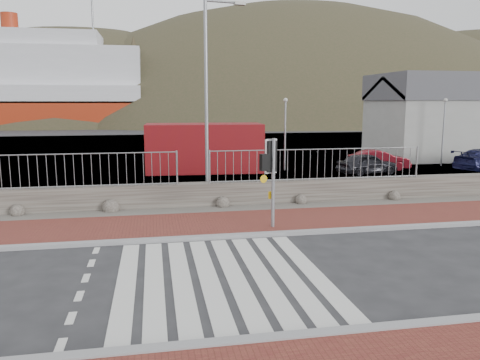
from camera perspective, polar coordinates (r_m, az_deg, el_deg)
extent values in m
plane|color=#28282B|center=(10.75, -2.24, -11.77)|extent=(220.00, 220.00, 0.00)
cube|color=brown|center=(14.99, -4.75, -5.45)|extent=(40.00, 3.00, 0.08)
cube|color=gray|center=(8.04, 1.05, -19.08)|extent=(40.00, 0.25, 0.12)
cube|color=gray|center=(13.55, -4.09, -7.02)|extent=(40.00, 0.25, 0.12)
cube|color=silver|center=(10.67, -13.73, -12.17)|extent=(0.42, 5.60, 0.01)
cube|color=silver|center=(10.65, -10.43, -12.09)|extent=(0.42, 5.60, 0.01)
cube|color=silver|center=(10.66, -7.14, -11.98)|extent=(0.42, 5.60, 0.01)
cube|color=silver|center=(10.71, -3.86, -11.82)|extent=(0.42, 5.60, 0.01)
cube|color=silver|center=(10.79, -0.63, -11.64)|extent=(0.42, 5.60, 0.01)
cube|color=silver|center=(10.90, 2.54, -11.42)|extent=(0.42, 5.60, 0.01)
cube|color=silver|center=(11.04, 5.63, -11.17)|extent=(0.42, 5.60, 0.01)
cube|color=silver|center=(11.22, 8.63, -10.90)|extent=(0.42, 5.60, 0.01)
cube|color=#59544C|center=(16.92, -5.44, -3.75)|extent=(40.00, 1.50, 0.06)
cube|color=#47413B|center=(17.61, -5.70, -1.84)|extent=(40.00, 0.60, 0.90)
cylinder|color=gray|center=(17.49, -21.64, 2.93)|extent=(8.40, 0.04, 0.04)
cylinder|color=gray|center=(17.25, -7.70, 1.42)|extent=(0.07, 0.07, 1.20)
cylinder|color=gray|center=(18.25, 9.47, 3.72)|extent=(8.40, 0.04, 0.04)
cylinder|color=gray|center=(17.35, -3.74, 1.54)|extent=(0.07, 0.07, 1.20)
cylinder|color=gray|center=(20.14, 20.74, 2.05)|extent=(0.07, 0.07, 1.20)
cube|color=#4C4C4F|center=(38.04, -8.36, 3.51)|extent=(120.00, 40.00, 0.50)
cube|color=#3F4C54|center=(72.93, -9.47, 6.30)|extent=(220.00, 50.00, 0.05)
cube|color=silver|center=(79.72, -23.10, 12.42)|extent=(30.00, 12.00, 6.00)
cube|color=silver|center=(80.08, -23.29, 15.27)|extent=(18.00, 10.00, 2.50)
cylinder|color=#9B2810|center=(81.32, -26.28, 16.75)|extent=(2.40, 2.40, 3.00)
cylinder|color=gray|center=(79.37, -17.54, 18.57)|extent=(0.30, 0.30, 6.00)
cube|color=#9E9E99|center=(36.76, 25.25, 5.64)|extent=(12.00, 6.00, 4.00)
cube|color=#4C4C51|center=(36.73, 25.57, 10.15)|extent=(12.20, 6.20, 1.80)
ellipsoid|color=#343520|center=(101.60, -17.98, -4.59)|extent=(106.40, 68.40, 76.00)
ellipsoid|color=#343520|center=(107.00, 7.02, -6.81)|extent=(140.00, 90.00, 100.00)
ellipsoid|color=#343520|center=(126.41, 26.94, -2.45)|extent=(112.00, 72.00, 80.00)
cylinder|color=gray|center=(14.31, 4.07, -0.55)|extent=(0.11, 0.11, 2.81)
cube|color=gold|center=(14.37, 4.05, -1.93)|extent=(0.16, 0.12, 0.22)
cube|color=black|center=(14.18, 4.11, 2.85)|extent=(0.46, 0.37, 1.06)
sphere|color=#0CE53F|center=(14.22, 4.09, 1.65)|extent=(0.15, 0.15, 0.15)
cube|color=black|center=(14.00, 2.92, 2.16)|extent=(0.26, 0.23, 0.50)
cylinder|color=gray|center=(18.13, -4.12, 9.30)|extent=(0.13, 0.13, 7.69)
cylinder|color=gray|center=(18.68, -2.13, 20.89)|extent=(1.34, 0.28, 0.09)
cube|color=beige|center=(18.88, -0.04, 20.72)|extent=(0.46, 0.27, 0.12)
cube|color=maroon|center=(26.54, -4.38, 3.95)|extent=(6.59, 3.02, 2.69)
imported|color=black|center=(26.43, 15.23, 1.95)|extent=(3.61, 2.05, 1.16)
imported|color=#5F0D16|center=(28.45, 16.59, 2.38)|extent=(3.60, 1.77, 1.13)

